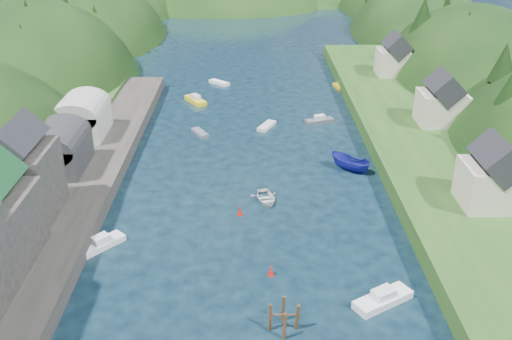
{
  "coord_description": "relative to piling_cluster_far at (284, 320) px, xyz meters",
  "views": [
    {
      "loc": [
        -0.6,
        -35.57,
        34.72
      ],
      "look_at": [
        0.0,
        28.0,
        4.0
      ],
      "focal_mm": 40.0,
      "sensor_mm": 36.0,
      "label": 1
    }
  ],
  "objects": [
    {
      "name": "hillside_right",
      "position": [
        42.8,
        71.22,
        -8.49
      ],
      "size": [
        36.0,
        245.56,
        48.0
      ],
      "color": "black",
      "rests_on": "ground"
    },
    {
      "name": "moored_boats",
      "position": [
        2.43,
        26.85,
        -0.46
      ],
      "size": [
        37.51,
        98.55,
        2.32
      ],
      "color": "#52575E",
      "rests_on": "ground"
    },
    {
      "name": "piling_cluster_far",
      "position": [
        0.0,
        0.0,
        0.0
      ],
      "size": [
        2.84,
        2.69,
        3.28
      ],
      "color": "#382314",
      "rests_on": "ground"
    },
    {
      "name": "boat_sheds",
      "position": [
        -28.2,
        35.22,
        4.2
      ],
      "size": [
        7.0,
        21.0,
        7.5
      ],
      "color": "#2D2D30",
      "rests_on": "quay_left"
    },
    {
      "name": "right_bank_cottages",
      "position": [
        25.8,
        44.56,
        4.77
      ],
      "size": [
        9.0,
        59.24,
        8.41
      ],
      "color": "beige",
      "rests_on": "terrace_right"
    },
    {
      "name": "channel_buoy_near",
      "position": [
        -0.83,
        7.98,
        -0.59
      ],
      "size": [
        0.7,
        0.7,
        1.1
      ],
      "color": "#AD100D",
      "rests_on": "ground"
    },
    {
      "name": "quay_left",
      "position": [
        -26.2,
        16.22,
        -0.07
      ],
      "size": [
        12.0,
        110.0,
        2.0
      ],
      "primitive_type": "cube",
      "color": "#2D2B28",
      "rests_on": "ground"
    },
    {
      "name": "hillside_left",
      "position": [
        -47.2,
        71.22,
        -9.1
      ],
      "size": [
        44.0,
        245.56,
        52.0
      ],
      "color": "black",
      "rests_on": "ground"
    },
    {
      "name": "terrace_right",
      "position": [
        22.8,
        36.22,
        0.13
      ],
      "size": [
        16.0,
        120.0,
        2.4
      ],
      "primitive_type": "cube",
      "color": "#234719",
      "rests_on": "ground"
    },
    {
      "name": "hill_trees",
      "position": [
        -1.57,
        60.89,
        9.98
      ],
      "size": [
        91.03,
        147.72,
        12.51
      ],
      "color": "black",
      "rests_on": "ground"
    },
    {
      "name": "ground",
      "position": [
        -2.2,
        46.22,
        -1.07
      ],
      "size": [
        600.0,
        600.0,
        0.0
      ],
      "primitive_type": "plane",
      "color": "black",
      "rests_on": "ground"
    },
    {
      "name": "far_hills",
      "position": [
        -0.98,
        170.23,
        -11.87
      ],
      "size": [
        103.0,
        68.0,
        44.0
      ],
      "color": "black",
      "rests_on": "ground"
    },
    {
      "name": "channel_buoy_far",
      "position": [
        -4.17,
        20.07,
        -0.59
      ],
      "size": [
        0.7,
        0.7,
        1.1
      ],
      "color": "#AD100D",
      "rests_on": "ground"
    }
  ]
}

